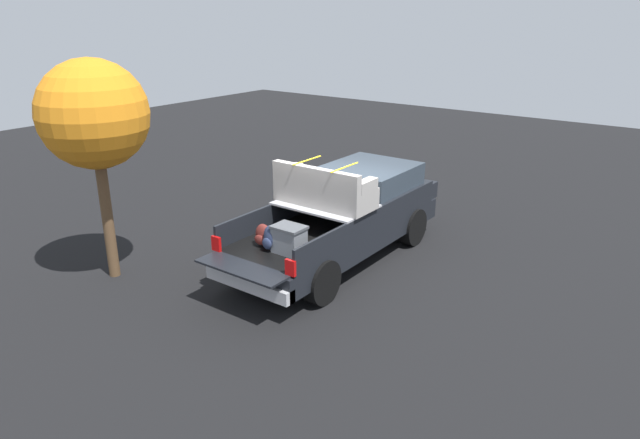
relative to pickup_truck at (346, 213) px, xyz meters
name	(u,v)px	position (x,y,z in m)	size (l,w,h in m)	color
ground_plane	(336,260)	(-0.36, 0.00, -0.96)	(40.00, 40.00, 0.00)	black
pickup_truck	(346,213)	(0.00, 0.00, 0.00)	(6.05, 2.06, 2.23)	black
tree_background	(94,116)	(-3.66, 3.19, 2.28)	(2.04, 2.04, 4.29)	brown
trash_can	(344,184)	(3.09, 2.15, -0.47)	(0.60, 0.60, 0.98)	#2D2D33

